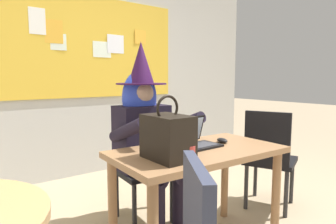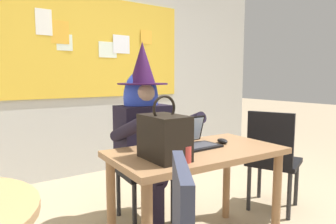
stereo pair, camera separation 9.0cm
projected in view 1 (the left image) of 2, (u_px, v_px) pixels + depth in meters
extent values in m
cube|color=#B2B2AD|center=(86.00, 58.00, 3.59)|extent=(5.39, 0.10, 2.84)
cube|color=gold|center=(88.00, 47.00, 3.52)|extent=(2.40, 0.02, 1.20)
cube|color=white|center=(116.00, 44.00, 3.73)|extent=(0.23, 0.01, 0.23)
cube|color=gold|center=(141.00, 37.00, 3.94)|extent=(0.20, 0.01, 0.18)
cube|color=white|center=(102.00, 49.00, 3.62)|extent=(0.24, 0.00, 0.19)
cube|color=gold|center=(52.00, 31.00, 3.25)|extent=(0.23, 0.02, 0.26)
cube|color=white|center=(37.00, 21.00, 3.15)|extent=(0.17, 0.01, 0.28)
cube|color=white|center=(57.00, 42.00, 3.29)|extent=(0.20, 0.01, 0.18)
cube|color=#8E6642|center=(198.00, 152.00, 1.98)|extent=(1.18, 0.68, 0.04)
cylinder|color=#8E6642|center=(276.00, 198.00, 2.11)|extent=(0.06, 0.06, 0.67)
cylinder|color=#8E6642|center=(113.00, 208.00, 1.94)|extent=(0.06, 0.06, 0.67)
cylinder|color=#8E6642|center=(225.00, 178.00, 2.52)|extent=(0.06, 0.06, 0.67)
cube|color=black|center=(143.00, 171.00, 2.45)|extent=(0.45, 0.45, 0.04)
cube|color=black|center=(133.00, 138.00, 2.58)|extent=(0.38, 0.07, 0.45)
cylinder|color=#262628|center=(172.00, 199.00, 2.42)|extent=(0.04, 0.04, 0.40)
cylinder|color=#262628|center=(134.00, 209.00, 2.24)|extent=(0.04, 0.04, 0.40)
cylinder|color=#262628|center=(151.00, 186.00, 2.70)|extent=(0.04, 0.04, 0.40)
cylinder|color=#262628|center=(117.00, 194.00, 2.52)|extent=(0.04, 0.04, 0.40)
cylinder|color=black|center=(180.00, 206.00, 2.24)|extent=(0.11, 0.11, 0.44)
cylinder|color=black|center=(158.00, 213.00, 2.12)|extent=(0.11, 0.11, 0.44)
cylinder|color=black|center=(167.00, 168.00, 2.35)|extent=(0.16, 0.42, 0.15)
cylinder|color=black|center=(145.00, 173.00, 2.23)|extent=(0.16, 0.42, 0.15)
cube|color=black|center=(142.00, 137.00, 2.43)|extent=(0.43, 0.27, 0.52)
cylinder|color=black|center=(183.00, 124.00, 2.38)|extent=(0.10, 0.47, 0.24)
cylinder|color=black|center=(128.00, 130.00, 2.08)|extent=(0.10, 0.47, 0.24)
sphere|color=#D1A889|center=(141.00, 93.00, 2.39)|extent=(0.20, 0.20, 0.20)
ellipsoid|color=blue|center=(140.00, 98.00, 2.42)|extent=(0.31, 0.23, 0.44)
cylinder|color=#2D0F38|center=(141.00, 84.00, 2.38)|extent=(0.41, 0.41, 0.01)
cone|color=#2D0F38|center=(141.00, 63.00, 2.36)|extent=(0.21, 0.21, 0.33)
cube|color=black|center=(199.00, 146.00, 2.03)|extent=(0.31, 0.20, 0.01)
cube|color=#333338|center=(199.00, 145.00, 2.03)|extent=(0.26, 0.14, 0.00)
cube|color=black|center=(187.00, 129.00, 2.12)|extent=(0.31, 0.06, 0.19)
cube|color=#99B7E0|center=(188.00, 130.00, 2.11)|extent=(0.27, 0.05, 0.16)
ellipsoid|color=black|center=(222.00, 140.00, 2.17)|extent=(0.08, 0.11, 0.03)
cube|color=black|center=(168.00, 137.00, 1.72)|extent=(0.20, 0.30, 0.26)
torus|color=black|center=(168.00, 108.00, 1.70)|extent=(0.16, 0.02, 0.16)
cylinder|color=#B23833|center=(188.00, 154.00, 1.68)|extent=(0.08, 0.08, 0.09)
cube|color=black|center=(270.00, 161.00, 2.71)|extent=(0.55, 0.55, 0.04)
cube|color=black|center=(267.00, 138.00, 2.52)|extent=(0.18, 0.36, 0.45)
cylinder|color=#262628|center=(255.00, 176.00, 2.97)|extent=(0.04, 0.04, 0.41)
cylinder|color=#262628|center=(292.00, 182.00, 2.80)|extent=(0.04, 0.04, 0.41)
cylinder|color=#262628|center=(246.00, 187.00, 2.68)|extent=(0.04, 0.04, 0.41)
cylinder|color=#262628|center=(286.00, 194.00, 2.51)|extent=(0.04, 0.04, 0.41)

